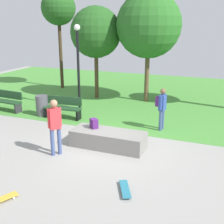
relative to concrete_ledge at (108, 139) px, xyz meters
The scene contains 15 objects.
ground_plane 0.30m from the concrete_ledge, 144.21° to the left, with size 28.00×28.00×0.00m, color gray.
grass_lawn 7.74m from the concrete_ledge, 90.80° to the left, with size 26.60×12.69×0.01m, color #478C38.
concrete_ledge is the anchor object (origin of this frame).
backpack_on_ledge 0.72m from the concrete_ledge, 168.14° to the left, with size 0.28×0.20×0.32m, color #4C1E66.
skater_performing_trick 1.87m from the concrete_ledge, 138.20° to the right, with size 0.36×0.37×1.76m.
skateboard_by_ledge 2.69m from the concrete_ledge, 58.78° to the right, with size 0.54×0.80×0.08m.
skateboard_spare 3.93m from the concrete_ledge, 106.42° to the right, with size 0.53×0.81×0.08m.
park_bench_near_path 6.31m from the concrete_ledge, 160.63° to the left, with size 1.64×0.61×0.91m.
park_bench_center_lawn 3.63m from the concrete_ledge, 144.50° to the left, with size 1.63×0.59×0.91m.
tree_tall_oak 7.04m from the concrete_ledge, 93.67° to the left, with size 3.18×3.18×5.40m.
tree_broad_elm 7.31m from the concrete_ledge, 117.90° to the left, with size 2.61×2.61×4.75m.
tree_leaning_ash 10.54m from the concrete_ledge, 130.04° to the left, with size 2.01×2.01×5.75m.
lamp_post 5.07m from the concrete_ledge, 129.57° to the left, with size 0.28×0.28×3.86m.
trash_bin 4.49m from the concrete_ledge, 152.74° to the left, with size 0.54×0.54×0.89m, color #4C4C51.
pedestrian_with_backpack 2.65m from the concrete_ledge, 60.91° to the left, with size 0.38×0.43×1.61m.
Camera 1 is at (3.49, -8.22, 3.94)m, focal length 46.54 mm.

